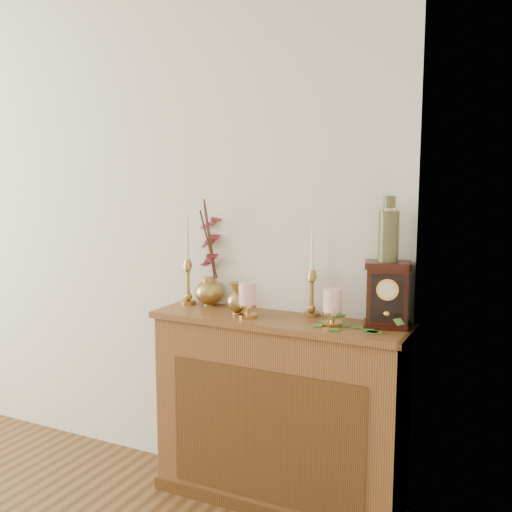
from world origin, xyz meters
The scene contains 10 objects.
console_shelf centered at (1.40, 2.10, 0.44)m, with size 1.24×0.34×0.93m.
candlestick_left centered at (0.86, 2.17, 1.09)m, with size 0.08×0.08×0.48m.
candlestick_center centered at (1.53, 2.21, 1.08)m, with size 0.08×0.08×0.45m.
bud_vase centered at (1.21, 2.06, 1.01)m, with size 0.10×0.10×0.16m.
ginger_jar centered at (0.96, 2.22, 1.18)m, with size 0.22×0.24×0.55m.
pillar_candle_left centered at (1.27, 2.05, 1.02)m, with size 0.09×0.09×0.18m.
pillar_candle_right centered at (1.67, 2.08, 1.02)m, with size 0.09×0.09×0.18m.
ivy_garland centered at (1.86, 2.06, 0.94)m, with size 0.41×0.18×0.08m.
mantel_clock centered at (1.90, 2.16, 1.07)m, with size 0.23×0.19×0.29m.
ceramic_vase centered at (1.90, 2.16, 1.35)m, with size 0.09×0.09×0.29m.
Camera 1 is at (2.53, -0.40, 1.61)m, focal length 42.00 mm.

